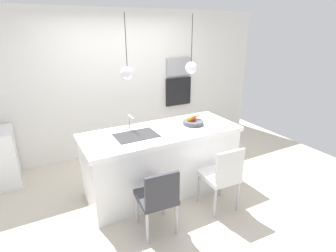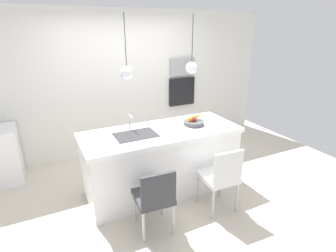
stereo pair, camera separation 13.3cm
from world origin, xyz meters
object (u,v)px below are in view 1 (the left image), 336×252
object	(u,v)px
fruit_bowl	(193,122)
microwave	(178,67)
chair_middle	(222,175)
oven	(178,91)
chair_near	(158,197)

from	to	relation	value
fruit_bowl	microwave	world-z (taller)	microwave
fruit_bowl	chair_middle	bearing A→B (deg)	-93.85
fruit_bowl	chair_middle	size ratio (longest dim) A/B	0.34
oven	chair_near	world-z (taller)	oven
microwave	fruit_bowl	bearing A→B (deg)	-113.20
fruit_bowl	oven	distance (m)	1.71
chair_middle	chair_near	bearing A→B (deg)	179.69
chair_middle	microwave	bearing A→B (deg)	72.91
fruit_bowl	oven	world-z (taller)	oven
microwave	chair_middle	world-z (taller)	microwave
fruit_bowl	oven	size ratio (longest dim) A/B	0.54
chair_middle	oven	bearing A→B (deg)	72.91
oven	chair_near	bearing A→B (deg)	-124.91
fruit_bowl	chair_near	distance (m)	1.35
oven	chair_near	size ratio (longest dim) A/B	0.67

